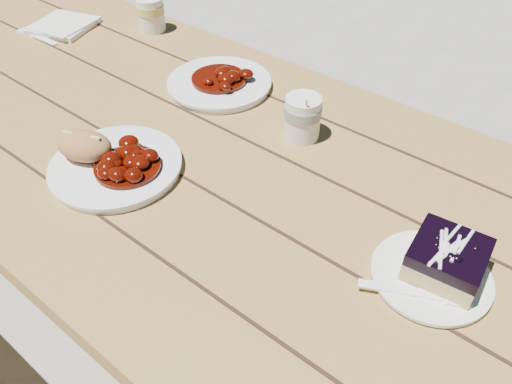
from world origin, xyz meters
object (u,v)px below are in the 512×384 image
Objects in this scene: coffee_cup at (303,118)px; second_plate at (219,84)px; bread_roll at (84,146)px; main_plate at (116,167)px; dessert_plate at (431,276)px; blueberry_cake at (447,259)px; picnic_table at (180,193)px; second_cup at (151,15)px.

coffee_cup is 0.38× the size of second_plate.
bread_roll is 0.45× the size of second_plate.
main_plate is 0.37m from coffee_cup.
main_plate is at bearing 19.98° from bread_roll.
dessert_plate is at bearing -19.34° from second_plate.
blueberry_cake is 0.40m from coffee_cup.
dessert_plate is (0.62, 0.15, -0.04)m from bread_roll.
picnic_table is at bearing -76.08° from second_plate.
bread_roll is (-0.05, -0.16, 0.20)m from picnic_table.
dessert_plate is at bearing -129.75° from blueberry_cake.
picnic_table is at bearing 90.96° from main_plate.
main_plate and second_plate have the same top height.
blueberry_cake is at bearing -0.03° from picnic_table.
coffee_cup is 0.26m from second_plate.
dessert_plate is at bearing -26.25° from coffee_cup.
bread_roll is 1.20× the size of second_cup.
blueberry_cake is (0.01, 0.01, 0.03)m from dessert_plate.
main_plate is (0.00, -0.14, 0.17)m from picnic_table.
coffee_cup is at bearing 150.26° from blueberry_cake.
second_cup reaches higher than blueberry_cake.
picnic_table is at bearing -142.33° from coffee_cup.
second_plate is 0.36m from second_cup.
dessert_plate is 0.65m from second_plate.
bread_roll is 0.65m from blueberry_cake.
second_cup is (-0.35, 0.11, 0.04)m from second_plate.
bread_roll is at bearing -107.79° from picnic_table.
blueberry_cake is at bearing 56.31° from dessert_plate.
main_plate is 1.02× the size of second_plate.
main_plate is at bearing -89.04° from picnic_table.
blueberry_cake is 1.26× the size of coffee_cup.
coffee_cup is at bearing -8.77° from second_plate.
main_plate is 0.59m from blueberry_cake.
dessert_plate is 1.01m from second_cup.
bread_roll reaches higher than picnic_table.
second_cup is (-0.40, 0.46, 0.04)m from main_plate.
coffee_cup reaches higher than bread_roll.
second_plate is at bearing 156.13° from blueberry_cake.
coffee_cup reaches higher than second_plate.
second_plate reaches higher than dessert_plate.
main_plate is 0.35m from second_plate.
picnic_table is 0.33m from coffee_cup.
coffee_cup reaches higher than dessert_plate.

